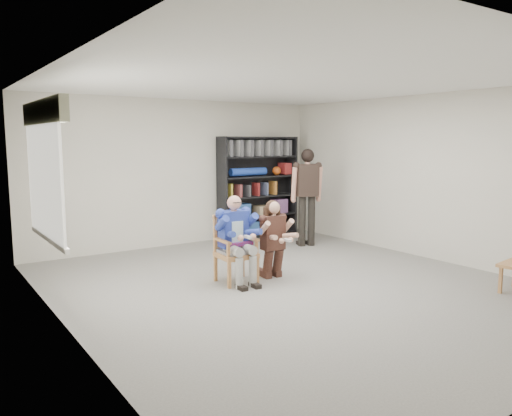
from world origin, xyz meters
TOP-DOWN VIEW (x-y plane):
  - room_shell at (0.00, 0.00)m, footprint 6.00×7.00m
  - floor at (0.00, 0.00)m, footprint 6.00×7.00m
  - window_left at (-2.95, 1.00)m, footprint 0.16×2.00m
  - armchair at (-0.54, 0.60)m, footprint 0.60×0.58m
  - seated_man at (-0.54, 0.60)m, footprint 0.59×0.79m
  - kneeling_woman at (0.04, 0.48)m, footprint 0.54×0.81m
  - bookshelf at (1.70, 3.28)m, footprint 1.80×0.38m
  - standing_man at (1.93, 1.97)m, footprint 0.65×0.49m

SIDE VIEW (x-z plane):
  - floor at x=0.00m, z-range -0.01..0.01m
  - armchair at x=-0.54m, z-range 0.00..0.97m
  - kneeling_woman at x=0.04m, z-range 0.00..1.16m
  - seated_man at x=-0.54m, z-range 0.00..1.26m
  - standing_man at x=1.93m, z-range 0.00..1.85m
  - bookshelf at x=1.70m, z-range 0.00..2.10m
  - room_shell at x=0.00m, z-range 0.00..2.80m
  - window_left at x=-2.95m, z-range 0.76..2.50m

